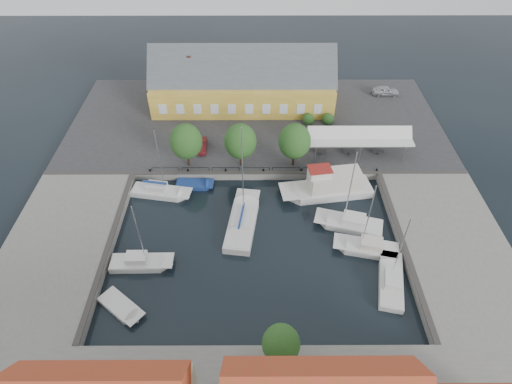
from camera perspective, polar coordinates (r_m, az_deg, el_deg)
ground at (r=49.69m, az=0.02°, el=-5.94°), size 140.00×140.00×0.00m
north_quay at (r=66.97m, az=-0.05°, el=9.19°), size 56.00×26.00×1.00m
west_quay at (r=52.75m, az=-24.80°, el=-6.71°), size 12.00×24.00×1.00m
east_quay at (r=52.85m, az=24.80°, el=-6.60°), size 12.00×24.00×1.00m
quay_edge_fittings at (r=52.24m, az=0.03°, el=-1.28°), size 56.00×24.72×0.40m
warehouse at (r=69.64m, az=-2.27°, el=14.30°), size 28.56×14.00×9.55m
tent_canopy at (r=59.84m, az=13.61°, el=7.07°), size 14.00×4.00×2.83m
quay_trees at (r=55.45m, az=-2.10°, el=6.76°), size 18.20×4.20×6.30m
car_silver at (r=76.19m, az=16.88°, el=12.82°), size 4.44×1.80×1.51m
car_red at (r=60.72m, az=-7.21°, el=6.18°), size 1.43×3.73×1.21m
center_sailboat at (r=50.71m, az=-1.81°, el=-4.10°), size 4.31×10.41×13.73m
trawler at (r=55.09m, az=9.79°, el=0.67°), size 12.16×5.16×5.00m
east_boat_a at (r=51.84m, az=12.44°, el=-4.23°), size 8.30×4.68×11.34m
east_boat_b at (r=49.73m, az=14.65°, el=-7.32°), size 7.55×3.90×10.10m
east_boat_c at (r=47.43m, az=17.52°, el=-11.47°), size 3.89×7.69×9.67m
west_boat_a at (r=55.96m, az=-12.67°, el=-0.08°), size 8.01×3.49×10.44m
west_boat_c at (r=48.46m, az=-15.14°, el=-9.20°), size 6.90×2.30×9.47m
launch_sw at (r=45.87m, az=-17.56°, el=-14.46°), size 5.29×4.77×0.98m
launch_nw at (r=56.52m, az=-8.25°, el=0.89°), size 5.07×2.19×0.88m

